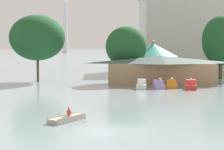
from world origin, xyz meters
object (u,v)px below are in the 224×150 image
(pedal_boat_orange, at_px, (171,84))
(pedal_boat_red, at_px, (191,85))
(rowboat_with_rower, at_px, (67,118))
(shoreline_tree_tall_left, at_px, (37,38))
(pedal_boat_lavender, at_px, (159,85))
(green_roof_pavilion, at_px, (153,58))
(pedal_boat_white, at_px, (142,85))
(shoreline_tree_right, at_px, (221,41))
(background_building_block, at_px, (210,32))
(shoreline_tree_mid, at_px, (126,47))
(boathouse, at_px, (161,70))
(distant_broadcast_tower, at_px, (65,2))

(pedal_boat_orange, distance_m, pedal_boat_red, 3.23)
(rowboat_with_rower, height_order, shoreline_tree_tall_left, shoreline_tree_tall_left)
(pedal_boat_lavender, xyz_separation_m, green_roof_pavilion, (2.07, 19.32, 3.56))
(pedal_boat_white, distance_m, shoreline_tree_right, 25.51)
(shoreline_tree_tall_left, xyz_separation_m, background_building_block, (41.47, 32.28, 2.21))
(shoreline_tree_mid, bearing_deg, shoreline_tree_right, 19.14)
(pedal_boat_orange, height_order, shoreline_tree_right, shoreline_tree_right)
(shoreline_tree_tall_left, xyz_separation_m, shoreline_tree_right, (35.11, 3.98, -0.44))
(boathouse, distance_m, shoreline_tree_mid, 7.72)
(pedal_boat_orange, relative_size, shoreline_tree_mid, 0.25)
(rowboat_with_rower, bearing_deg, pedal_boat_red, -178.72)
(pedal_boat_lavender, height_order, shoreline_tree_right, shoreline_tree_right)
(pedal_boat_orange, bearing_deg, rowboat_with_rower, -20.44)
(pedal_boat_orange, height_order, green_roof_pavilion, green_roof_pavilion)
(rowboat_with_rower, bearing_deg, distant_broadcast_tower, -139.53)
(pedal_boat_lavender, bearing_deg, shoreline_tree_mid, -160.96)
(green_roof_pavilion, relative_size, distant_broadcast_tower, 0.08)
(shoreline_tree_tall_left, height_order, shoreline_tree_mid, shoreline_tree_tall_left)
(pedal_boat_lavender, xyz_separation_m, pedal_boat_orange, (2.08, 0.50, 0.02))
(shoreline_tree_mid, height_order, distant_broadcast_tower, distant_broadcast_tower)
(rowboat_with_rower, xyz_separation_m, pedal_boat_white, (9.47, 25.01, 0.34))
(pedal_boat_white, bearing_deg, distant_broadcast_tower, -161.93)
(pedal_boat_white, relative_size, pedal_boat_lavender, 1.14)
(shoreline_tree_tall_left, relative_size, shoreline_tree_mid, 1.22)
(pedal_boat_red, relative_size, shoreline_tree_tall_left, 0.25)
(boathouse, relative_size, shoreline_tree_right, 1.51)
(rowboat_with_rower, bearing_deg, pedal_boat_orange, -172.47)
(shoreline_tree_right, bearing_deg, shoreline_tree_tall_left, -173.53)
(rowboat_with_rower, height_order, shoreline_tree_mid, shoreline_tree_mid)
(pedal_boat_lavender, bearing_deg, rowboat_with_rower, -29.08)
(background_building_block, xyz_separation_m, distant_broadcast_tower, (-59.93, 282.16, 39.56))
(shoreline_tree_mid, xyz_separation_m, distant_broadcast_tower, (-34.40, 317.10, 43.40))
(pedal_boat_white, distance_m, shoreline_tree_mid, 11.98)
(shoreline_tree_tall_left, bearing_deg, pedal_boat_white, -36.84)
(green_roof_pavilion, bearing_deg, pedal_boat_orange, -89.95)
(rowboat_with_rower, bearing_deg, background_building_block, -169.28)
(pedal_boat_orange, height_order, shoreline_tree_mid, shoreline_tree_mid)
(green_roof_pavilion, bearing_deg, rowboat_with_rower, -107.56)
(rowboat_with_rower, xyz_separation_m, pedal_boat_orange, (14.20, 25.98, 0.30))
(shoreline_tree_right, xyz_separation_m, distant_broadcast_tower, (-53.57, 310.45, 42.21))
(shoreline_tree_right, relative_size, background_building_block, 0.33)
(boathouse, bearing_deg, pedal_boat_orange, -82.43)
(rowboat_with_rower, distance_m, pedal_boat_white, 26.75)
(rowboat_with_rower, height_order, background_building_block, background_building_block)
(rowboat_with_rower, relative_size, shoreline_tree_mid, 0.38)
(rowboat_with_rower, bearing_deg, green_roof_pavilion, -161.38)
(green_roof_pavilion, height_order, shoreline_tree_mid, shoreline_tree_mid)
(shoreline_tree_tall_left, bearing_deg, pedal_boat_red, -29.68)
(pedal_boat_white, height_order, green_roof_pavilion, green_roof_pavilion)
(pedal_boat_white, distance_m, distant_broadcast_tower, 333.11)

